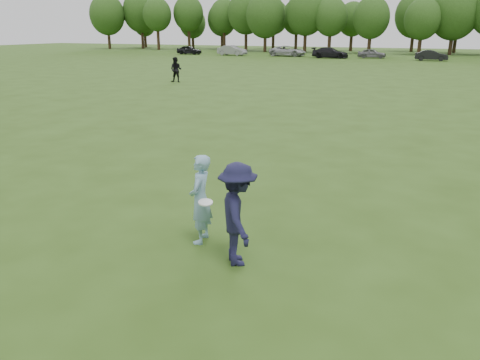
{
  "coord_description": "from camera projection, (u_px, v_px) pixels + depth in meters",
  "views": [
    {
      "loc": [
        2.75,
        -7.77,
        3.97
      ],
      "look_at": [
        -0.76,
        0.33,
        1.1
      ],
      "focal_mm": 35.0,
      "sensor_mm": 36.0,
      "label": 1
    }
  ],
  "objects": [
    {
      "name": "defender",
      "position": [
        238.0,
        214.0,
        8.04
      ],
      "size": [
        1.22,
        1.37,
        1.84
      ],
      "primitive_type": "imported",
      "rotation": [
        0.0,
        0.0,
        2.16
      ],
      "color": "#181836",
      "rests_on": "ground"
    },
    {
      "name": "car_e",
      "position": [
        372.0,
        53.0,
        64.97
      ],
      "size": [
        3.97,
        1.85,
        1.32
      ],
      "primitive_type": "imported",
      "rotation": [
        0.0,
        0.0,
        1.65
      ],
      "color": "slate",
      "rests_on": "ground"
    },
    {
      "name": "thrower",
      "position": [
        200.0,
        199.0,
        8.89
      ],
      "size": [
        0.52,
        0.7,
        1.74
      ],
      "primitive_type": "imported",
      "rotation": [
        0.0,
        0.0,
        -1.4
      ],
      "color": "#7FAAC5",
      "rests_on": "ground"
    },
    {
      "name": "car_a",
      "position": [
        189.0,
        50.0,
        74.59
      ],
      "size": [
        4.08,
        1.76,
        1.37
      ],
      "primitive_type": "imported",
      "rotation": [
        0.0,
        0.0,
        1.54
      ],
      "color": "black",
      "rests_on": "ground"
    },
    {
      "name": "disc_in_play",
      "position": [
        206.0,
        202.0,
        8.56
      ],
      "size": [
        0.32,
        0.32,
        0.08
      ],
      "color": "white",
      "rests_on": "ground"
    },
    {
      "name": "treeline",
      "position": [
        455.0,
        13.0,
        73.17
      ],
      "size": [
        130.35,
        18.39,
        11.74
      ],
      "color": "#332114",
      "rests_on": "ground"
    },
    {
      "name": "car_c",
      "position": [
        288.0,
        51.0,
        69.43
      ],
      "size": [
        5.49,
        2.69,
        1.5
      ],
      "primitive_type": "imported",
      "rotation": [
        0.0,
        0.0,
        1.53
      ],
      "color": "#A7A6AB",
      "rests_on": "ground"
    },
    {
      "name": "car_d",
      "position": [
        330.0,
        53.0,
        65.13
      ],
      "size": [
        5.07,
        2.18,
        1.46
      ],
      "primitive_type": "imported",
      "rotation": [
        0.0,
        0.0,
        1.6
      ],
      "color": "black",
      "rests_on": "ground"
    },
    {
      "name": "car_f",
      "position": [
        431.0,
        55.0,
        59.82
      ],
      "size": [
        4.11,
        1.66,
        1.33
      ],
      "primitive_type": "imported",
      "rotation": [
        0.0,
        0.0,
        1.63
      ],
      "color": "black",
      "rests_on": "ground"
    },
    {
      "name": "player_far_a",
      "position": [
        176.0,
        70.0,
        35.85
      ],
      "size": [
        1.02,
        0.86,
        1.89
      ],
      "primitive_type": "imported",
      "rotation": [
        0.0,
        0.0,
        0.17
      ],
      "color": "black",
      "rests_on": "ground"
    },
    {
      "name": "ground",
      "position": [
        269.0,
        244.0,
        9.04
      ],
      "size": [
        200.0,
        200.0,
        0.0
      ],
      "primitive_type": "plane",
      "color": "#2E4914",
      "rests_on": "ground"
    },
    {
      "name": "car_b",
      "position": [
        232.0,
        50.0,
        71.6
      ],
      "size": [
        4.68,
        2.0,
        1.5
      ],
      "primitive_type": "imported",
      "rotation": [
        0.0,
        0.0,
        1.48
      ],
      "color": "gray",
      "rests_on": "ground"
    }
  ]
}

